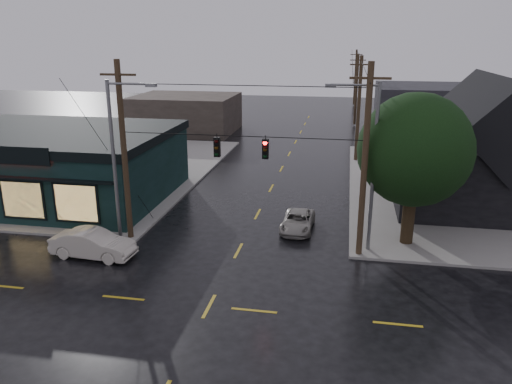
% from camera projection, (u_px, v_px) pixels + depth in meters
% --- Properties ---
extents(ground_plane, '(160.00, 160.00, 0.00)m').
position_uv_depth(ground_plane, '(209.00, 306.00, 21.80)').
color(ground_plane, black).
extents(sidewalk_nw, '(28.00, 28.00, 0.15)m').
position_uv_depth(sidewalk_nw, '(51.00, 169.00, 43.98)').
color(sidewalk_nw, gray).
rests_on(sidewalk_nw, ground).
extents(pizza_shop, '(16.30, 12.34, 4.90)m').
position_uv_depth(pizza_shop, '(54.00, 163.00, 35.75)').
color(pizza_shop, black).
rests_on(pizza_shop, ground).
extents(ne_building, '(12.60, 11.60, 8.75)m').
position_uv_depth(ne_building, '(488.00, 141.00, 33.84)').
color(ne_building, black).
rests_on(ne_building, ground).
extents(corner_tree, '(6.12, 6.12, 8.39)m').
position_uv_depth(corner_tree, '(415.00, 150.00, 26.62)').
color(corner_tree, black).
rests_on(corner_tree, ground).
extents(utility_pole_nw, '(2.00, 0.32, 10.15)m').
position_uv_depth(utility_pole_nw, '(131.00, 239.00, 29.01)').
color(utility_pole_nw, black).
rests_on(utility_pole_nw, ground).
extents(utility_pole_ne, '(2.00, 0.32, 10.15)m').
position_uv_depth(utility_pole_ne, '(358.00, 256.00, 26.78)').
color(utility_pole_ne, black).
rests_on(utility_pole_ne, ground).
extents(utility_pole_far_a, '(2.00, 0.32, 9.65)m').
position_uv_depth(utility_pole_far_a, '(355.00, 161.00, 46.96)').
color(utility_pole_far_a, black).
rests_on(utility_pole_far_a, ground).
extents(utility_pole_far_b, '(2.00, 0.32, 9.15)m').
position_uv_depth(utility_pole_far_b, '(354.00, 125.00, 65.73)').
color(utility_pole_far_b, black).
rests_on(utility_pole_far_b, ground).
extents(utility_pole_far_c, '(2.00, 0.32, 9.15)m').
position_uv_depth(utility_pole_far_c, '(354.00, 105.00, 84.50)').
color(utility_pole_far_c, black).
rests_on(utility_pole_far_c, ground).
extents(span_signal_assembly, '(13.00, 0.48, 1.23)m').
position_uv_depth(span_signal_assembly, '(241.00, 147.00, 26.18)').
color(span_signal_assembly, black).
rests_on(span_signal_assembly, ground).
extents(streetlight_nw, '(5.40, 0.30, 9.15)m').
position_uv_depth(streetlight_nw, '(121.00, 243.00, 28.41)').
color(streetlight_nw, slate).
rests_on(streetlight_nw, ground).
extents(streetlight_ne, '(5.40, 0.30, 9.15)m').
position_uv_depth(streetlight_ne, '(367.00, 251.00, 27.36)').
color(streetlight_ne, slate).
rests_on(streetlight_ne, ground).
extents(bg_building_west, '(12.00, 10.00, 4.40)m').
position_uv_depth(bg_building_west, '(186.00, 113.00, 61.08)').
color(bg_building_west, '#332B25').
rests_on(bg_building_west, ground).
extents(bg_building_east, '(14.00, 12.00, 5.60)m').
position_uv_depth(bg_building_east, '(435.00, 109.00, 60.45)').
color(bg_building_east, black).
rests_on(bg_building_east, ground).
extents(sedan_cream, '(4.60, 1.89, 1.48)m').
position_uv_depth(sedan_cream, '(93.00, 244.00, 26.46)').
color(sedan_cream, beige).
rests_on(sedan_cream, ground).
extents(suv_silver, '(1.94, 4.01, 1.10)m').
position_uv_depth(suv_silver, '(298.00, 221.00, 30.23)').
color(suv_silver, gray).
rests_on(suv_silver, ground).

